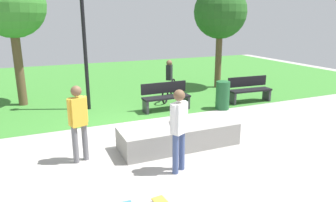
{
  "coord_description": "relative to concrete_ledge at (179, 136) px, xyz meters",
  "views": [
    {
      "loc": [
        -2.48,
        -7.13,
        2.97
      ],
      "look_at": [
        0.48,
        -0.3,
        0.96
      ],
      "focal_mm": 32.93,
      "sensor_mm": 36.0,
      "label": 1
    }
  ],
  "objects": [
    {
      "name": "tree_broad_elm",
      "position": [
        4.35,
        5.2,
        2.92
      ],
      "size": [
        2.21,
        2.21,
        4.32
      ],
      "color": "brown",
      "rests_on": "grass_lawn"
    },
    {
      "name": "lamp_post",
      "position": [
        -1.45,
        4.0,
        2.67
      ],
      "size": [
        0.28,
        0.28,
        4.91
      ],
      "color": "black",
      "rests_on": "ground_plane"
    },
    {
      "name": "skater_watching",
      "position": [
        -2.26,
        0.11,
        0.7
      ],
      "size": [
        0.41,
        0.29,
        1.65
      ],
      "color": "slate",
      "rests_on": "ground_plane"
    },
    {
      "name": "tree_slender_maple",
      "position": [
        -3.49,
        5.47,
        3.11
      ],
      "size": [
        2.2,
        2.2,
        4.51
      ],
      "color": "brown",
      "rests_on": "grass_lawn"
    },
    {
      "name": "backpack_on_ledge",
      "position": [
        0.1,
        0.15,
        0.42
      ],
      "size": [
        0.27,
        0.32,
        0.32
      ],
      "primitive_type": "cube",
      "rotation": [
        0.0,
        0.0,
        1.29
      ],
      "color": "black",
      "rests_on": "concrete_ledge"
    },
    {
      "name": "cyclist_on_bicycle",
      "position": [
        1.54,
        4.1,
        0.37
      ],
      "size": [
        1.19,
        1.45,
        1.52
      ],
      "color": "black",
      "rests_on": "ground_plane"
    },
    {
      "name": "ground_plane",
      "position": [
        -0.48,
        0.95,
        -0.26
      ],
      "size": [
        28.0,
        28.0,
        0.0
      ],
      "primitive_type": "plane",
      "color": "#9E9993"
    },
    {
      "name": "skater_performing_trick",
      "position": [
        -0.54,
        -1.13,
        0.72
      ],
      "size": [
        0.38,
        0.33,
        1.68
      ],
      "color": "#3F5184",
      "rests_on": "ground_plane"
    },
    {
      "name": "park_bench_center_lawn",
      "position": [
        0.88,
        2.89,
        0.22
      ],
      "size": [
        1.61,
        0.5,
        0.91
      ],
      "color": "black",
      "rests_on": "ground_plane"
    },
    {
      "name": "trash_bin",
      "position": [
        2.68,
        2.24,
        0.21
      ],
      "size": [
        0.46,
        0.46,
        0.94
      ],
      "primitive_type": "cylinder",
      "color": "#1E592D",
      "rests_on": "ground_plane"
    },
    {
      "name": "grass_lawn",
      "position": [
        -0.48,
        8.58,
        -0.26
      ],
      "size": [
        26.6,
        12.75,
        0.01
      ],
      "primitive_type": "cube",
      "color": "#387A2D",
      "rests_on": "ground_plane"
    },
    {
      "name": "concrete_ledge",
      "position": [
        0.0,
        0.0,
        0.0
      ],
      "size": [
        2.82,
        0.99,
        0.52
      ],
      "primitive_type": "cube",
      "color": "gray",
      "rests_on": "ground_plane"
    },
    {
      "name": "park_bench_near_path",
      "position": [
        4.07,
        2.64,
        0.22
      ],
      "size": [
        1.62,
        0.55,
        0.91
      ],
      "color": "black",
      "rests_on": "ground_plane"
    }
  ]
}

